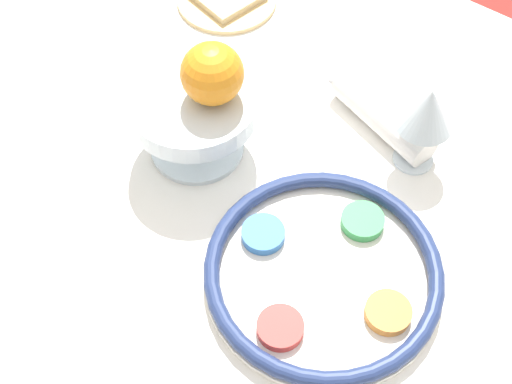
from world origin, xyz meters
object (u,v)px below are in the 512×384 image
seder_plate (323,273)px  fruit_stand (193,111)px  orange_fruit (214,72)px  napkin_roll (383,116)px  wine_glass (427,110)px

seder_plate → fruit_stand: bearing=-14.9°
orange_fruit → napkin_roll: size_ratio=0.45×
wine_glass → fruit_stand: size_ratio=0.80×
seder_plate → wine_glass: bearing=-89.7°
seder_plate → fruit_stand: 0.27m
orange_fruit → napkin_roll: orange_fruit is taller
orange_fruit → napkin_roll: (-0.17, -0.17, -0.12)m
seder_plate → orange_fruit: bearing=-20.9°
fruit_stand → napkin_roll: (-0.19, -0.19, -0.05)m
seder_plate → orange_fruit: size_ratio=3.65×
seder_plate → wine_glass: size_ratio=2.13×
fruit_stand → napkin_roll: 0.27m
wine_glass → orange_fruit: bearing=31.4°
fruit_stand → orange_fruit: orange_fruit is taller
seder_plate → napkin_roll: (0.07, -0.25, 0.01)m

